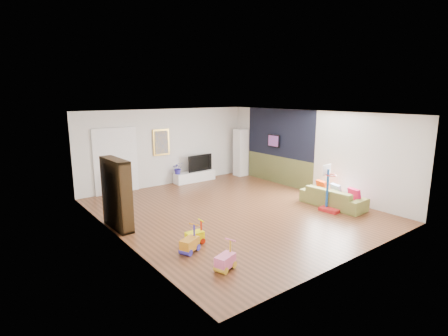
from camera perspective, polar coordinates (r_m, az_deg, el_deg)
floor at (r=9.88m, az=1.41°, el=-6.92°), size 6.50×7.50×0.00m
ceiling at (r=9.37m, az=1.50°, el=8.91°), size 6.50×7.50×0.00m
wall_back at (r=12.64m, az=-9.25°, el=3.37°), size 6.50×0.00×2.70m
wall_front at (r=7.09m, az=20.82°, el=-3.91°), size 6.50×0.00×2.70m
wall_left at (r=7.96m, az=-17.13°, el=-1.97°), size 0.00×7.50×2.70m
wall_right at (r=11.81m, az=13.87°, el=2.59°), size 0.00×7.50×2.70m
navy_accent at (r=12.65m, az=9.00°, el=5.67°), size 0.01×3.20×1.70m
olive_wainscot at (r=12.86m, az=8.80°, el=-0.31°), size 0.01×3.20×1.00m
doorway at (r=11.89m, az=-17.21°, el=1.00°), size 1.45×0.06×2.10m
painting_back at (r=12.46m, az=-10.21°, el=4.15°), size 0.62×0.06×0.92m
artwork_right at (r=12.78m, az=8.10°, el=4.41°), size 0.04×0.56×0.46m
media_console at (r=13.11m, az=-4.81°, el=-1.37°), size 1.62×0.42×0.38m
tall_cabinet at (r=13.92m, az=2.73°, el=2.55°), size 0.44×0.44×1.87m
bookshelf at (r=8.77m, az=-17.13°, el=-4.06°), size 0.34×1.18×1.71m
sofa at (r=10.62m, az=17.35°, el=-4.58°), size 0.81×1.90×0.55m
basketball_hoop at (r=10.09m, az=17.25°, el=-3.22°), size 0.49×0.58×1.30m
ride_on_yellow at (r=7.71m, az=-4.81°, el=-10.48°), size 0.40×0.26×0.51m
ride_on_orange at (r=7.33m, az=-5.66°, el=-11.54°), size 0.49×0.41×0.56m
ride_on_pink at (r=6.63m, az=0.19°, el=-14.20°), size 0.46×0.37×0.54m
child at (r=11.59m, az=-16.13°, el=-2.48°), size 0.33×0.25×0.81m
tv at (r=13.18m, az=-4.19°, el=0.91°), size 1.07×0.23×0.61m
vase_plant at (r=12.69m, az=-7.55°, el=-0.02°), size 0.46×0.43×0.43m
pillow_left at (r=10.43m, az=20.53°, el=-4.19°), size 0.21×0.41×0.40m
pillow_center at (r=10.75m, az=17.86°, el=-3.54°), size 0.21×0.40×0.38m
pillow_right at (r=11.06m, az=15.71°, el=-2.99°), size 0.19×0.41×0.39m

